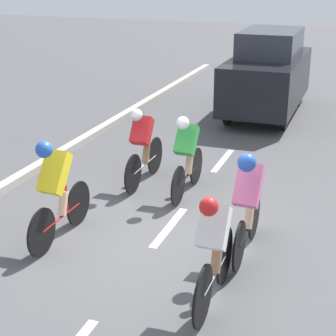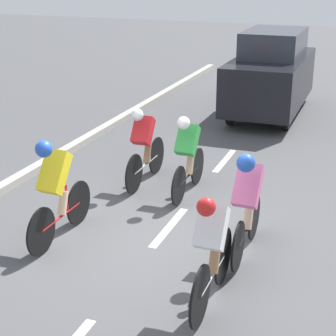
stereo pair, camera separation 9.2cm
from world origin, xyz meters
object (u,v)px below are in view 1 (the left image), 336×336
cyclist_white (214,248)px  cyclist_pink (248,200)px  cyclist_green (187,153)px  cyclist_yellow (56,187)px  cyclist_red (143,144)px  support_car (268,73)px

cyclist_white → cyclist_pink: bearing=-94.9°
cyclist_pink → cyclist_green: 2.23m
cyclist_green → cyclist_white: bearing=113.3°
cyclist_pink → cyclist_white: size_ratio=0.98×
cyclist_white → cyclist_yellow: bearing=-17.8°
cyclist_yellow → cyclist_white: 2.61m
cyclist_red → cyclist_pink: cyclist_pink is taller
cyclist_pink → cyclist_green: bearing=-50.8°
cyclist_white → cyclist_red: bearing=-56.0°
cyclist_yellow → cyclist_pink: 2.64m
cyclist_red → cyclist_pink: size_ratio=1.07×
cyclist_yellow → support_car: support_car is taller
cyclist_yellow → cyclist_pink: bearing=-169.4°
cyclist_pink → support_car: 7.73m
cyclist_yellow → cyclist_green: (-1.19, -2.21, -0.07)m
cyclist_yellow → support_car: bearing=-100.1°
cyclist_yellow → support_car: 8.26m
cyclist_red → cyclist_white: size_ratio=1.05×
support_car → cyclist_pink: bearing=98.5°
cyclist_red → cyclist_white: bearing=124.0°
cyclist_green → cyclist_yellow: bearing=61.8°
cyclist_pink → cyclist_yellow: bearing=10.6°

